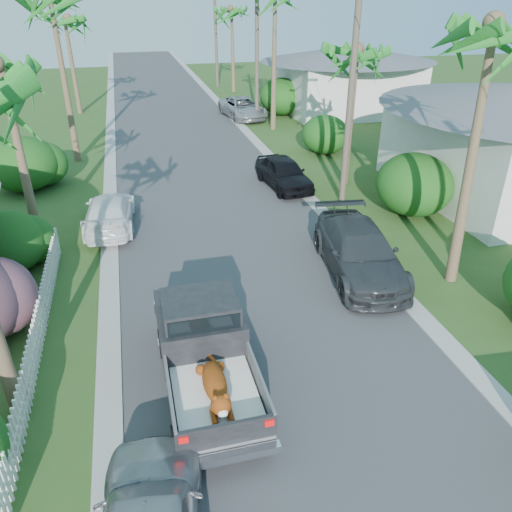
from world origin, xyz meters
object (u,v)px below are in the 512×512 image
object	(u,v)px
pickup_truck	(203,343)
parked_car_lf	(110,212)
palm_r_b	(356,50)
parked_car_rm	(359,252)
utility_pole_d	(216,34)
palm_r_d	(232,9)
palm_r_a	(500,25)
palm_l_b	(0,65)
utility_pole_c	(257,52)
palm_l_d	(65,18)
parked_car_rf	(284,173)
parked_car_rd	(243,108)
house_right_far	(346,82)
utility_pole_b	(351,93)

from	to	relation	value
pickup_truck	parked_car_lf	distance (m)	9.59
parked_car_lf	palm_r_b	distance (m)	12.29
parked_car_rm	utility_pole_d	xyz separation A→B (m)	(2.00, 36.00, 3.84)
palm_r_d	pickup_truck	bearing A→B (deg)	-103.10
palm_r_a	utility_pole_d	size ratio (longest dim) A/B	0.97
palm_l_b	palm_r_d	world-z (taller)	palm_r_d
parked_car_lf	palm_r_a	xyz separation A→B (m)	(10.52, -6.60, 6.78)
parked_car_lf	utility_pole_c	distance (m)	18.69
palm_l_b	utility_pole_c	size ratio (longest dim) A/B	0.82
palm_l_b	utility_pole_c	xyz separation A→B (m)	(12.40, 16.00, -1.55)
pickup_truck	palm_l_d	size ratio (longest dim) A/B	0.66
parked_car_rm	pickup_truck	bearing A→B (deg)	-139.12
parked_car_rf	utility_pole_d	world-z (taller)	utility_pole_d
parked_car_rd	palm_l_b	bearing A→B (deg)	-131.15
parked_car_rm	palm_r_b	xyz separation A→B (m)	(3.00, 8.00, 5.19)
parked_car_lf	parked_car_rm	bearing A→B (deg)	147.99
palm_r_b	utility_pole_d	distance (m)	28.05
palm_r_b	house_right_far	xyz separation A→B (m)	(6.40, 15.00, -3.83)
parked_car_lf	parked_car_rf	bearing A→B (deg)	-157.85
pickup_truck	parked_car_rf	xyz separation A→B (m)	(5.64, 11.96, -0.31)
palm_l_d	house_right_far	bearing A→B (deg)	-11.59
parked_car_rf	house_right_far	world-z (taller)	house_right_far
pickup_truck	parked_car_rm	xyz separation A→B (m)	(5.64, 3.73, -0.25)
palm_l_b	house_right_far	bearing A→B (deg)	42.27
parked_car_rd	palm_l_d	distance (m)	13.56
pickup_truck	parked_car_lf	world-z (taller)	pickup_truck
palm_r_b	parked_car_rd	bearing A→B (deg)	96.34
pickup_truck	utility_pole_c	size ratio (longest dim) A/B	0.57
palm_r_d	utility_pole_d	size ratio (longest dim) A/B	0.89
pickup_truck	utility_pole_b	bearing A→B (deg)	51.84
palm_r_a	utility_pole_d	world-z (taller)	utility_pole_d
parked_car_rm	parked_car_rd	bearing A→B (deg)	93.96
parked_car_rf	palm_r_b	bearing A→B (deg)	-9.97
pickup_truck	palm_r_a	xyz separation A→B (m)	(8.34, 2.73, 6.41)
palm_r_d	utility_pole_c	distance (m)	12.22
parked_car_rd	palm_r_a	size ratio (longest dim) A/B	0.58
palm_l_d	utility_pole_c	distance (m)	13.63
parked_car_rf	palm_r_d	distance (m)	25.66
utility_pole_b	palm_l_b	bearing A→B (deg)	-175.39
parked_car_rm	palm_l_d	bearing A→B (deg)	117.94
parked_car_rm	parked_car_rd	xyz separation A→B (m)	(1.37, 22.62, -0.06)
house_right_far	utility_pole_b	size ratio (longest dim) A/B	1.00
parked_car_lf	palm_r_b	bearing A→B (deg)	-163.91
parked_car_rf	palm_r_b	size ratio (longest dim) A/B	0.57
parked_car_lf	utility_pole_d	distance (m)	32.19
parked_car_rf	utility_pole_d	distance (m)	28.12
palm_r_a	parked_car_rm	bearing A→B (deg)	159.68
parked_car_rd	palm_r_b	size ratio (longest dim) A/B	0.70
parked_car_rd	house_right_far	xyz separation A→B (m)	(8.03, 0.38, 1.42)
parked_car_rf	parked_car_rd	xyz separation A→B (m)	(1.37, 14.39, 0.01)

